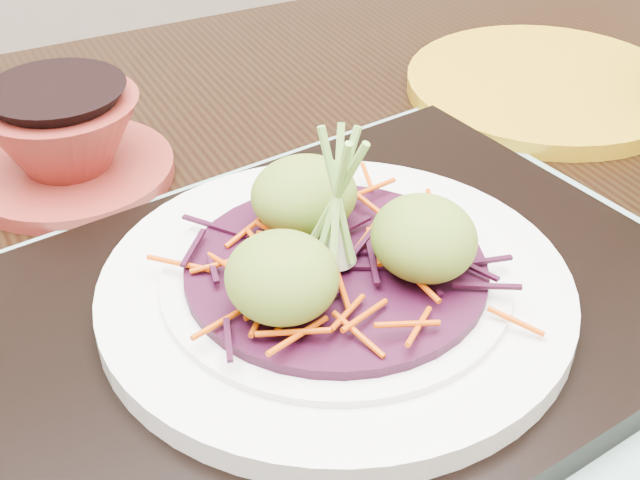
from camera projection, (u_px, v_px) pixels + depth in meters
name	position (u px, v px, depth m)	size (l,w,h in m)	color
dining_table	(304.00, 445.00, 0.56)	(1.36, 0.94, 0.82)	black
placemat	(335.00, 328.00, 0.49)	(0.44, 0.35, 0.00)	gray
serving_tray	(335.00, 313.00, 0.48)	(0.39, 0.29, 0.02)	black
white_plate	(336.00, 289.00, 0.47)	(0.25, 0.25, 0.02)	white
cabbage_bed	(336.00, 270.00, 0.46)	(0.16, 0.16, 0.01)	#370B1F
carrot_julienne	(336.00, 258.00, 0.46)	(0.19, 0.19, 0.01)	#C84203
guacamole_scoops	(337.00, 235.00, 0.45)	(0.14, 0.12, 0.04)	#5D7423
scallion_garnish	(337.00, 203.00, 0.44)	(0.06, 0.06, 0.09)	#79B147
terracotta_bowl_set	(65.00, 144.00, 0.60)	(0.18, 0.18, 0.06)	maroon
yellow_plate	(545.00, 85.00, 0.72)	(0.22, 0.22, 0.01)	#B38313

